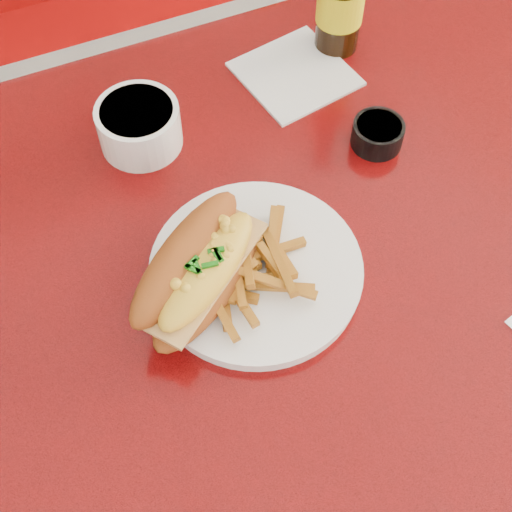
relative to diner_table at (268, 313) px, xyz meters
name	(u,v)px	position (x,y,z in m)	size (l,w,h in m)	color
ground	(264,451)	(0.00, 0.00, -0.61)	(8.00, 8.00, 0.00)	beige
diner_table	(268,313)	(0.00, 0.00, 0.00)	(1.23, 0.83, 0.77)	#BC0C0C
booth_bench_far	(121,90)	(0.00, 0.81, -0.32)	(1.20, 0.51, 0.90)	#960A0A
dinner_plate	(256,271)	(-0.03, -0.03, 0.17)	(0.29, 0.29, 0.02)	white
mac_hoagie	(199,270)	(-0.09, -0.03, 0.21)	(0.21, 0.19, 0.08)	#924617
fries_pile	(235,273)	(-0.06, -0.03, 0.19)	(0.12, 0.11, 0.04)	#C17B20
fork	(297,258)	(0.02, -0.03, 0.18)	(0.08, 0.12, 0.00)	silver
gravy_ramekin	(139,125)	(-0.08, 0.21, 0.19)	(0.13, 0.13, 0.06)	white
sauce_cup_right	(378,133)	(0.19, 0.09, 0.18)	(0.08, 0.08, 0.03)	black
paper_napkin	(295,74)	(0.15, 0.24, 0.16)	(0.14, 0.14, 0.00)	silver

